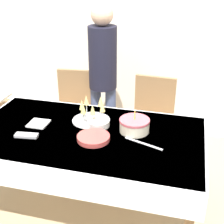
% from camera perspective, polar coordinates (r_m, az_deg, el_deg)
% --- Properties ---
extents(ground_plane, '(12.00, 12.00, 0.00)m').
position_cam_1_polar(ground_plane, '(2.84, -4.21, -17.47)').
color(ground_plane, tan).
extents(wall_back, '(8.00, 0.05, 2.70)m').
position_cam_1_polar(wall_back, '(3.66, 3.30, 16.52)').
color(wall_back, silver).
rests_on(wall_back, ground_plane).
extents(dining_table, '(1.78, 0.98, 0.77)m').
position_cam_1_polar(dining_table, '(2.43, -4.72, -5.88)').
color(dining_table, white).
rests_on(dining_table, ground_plane).
extents(dining_chair_far_left, '(0.46, 0.46, 0.94)m').
position_cam_1_polar(dining_chair_far_left, '(3.29, -6.70, -0.06)').
color(dining_chair_far_left, olive).
rests_on(dining_chair_far_left, ground_plane).
extents(dining_chair_far_right, '(0.45, 0.45, 0.94)m').
position_cam_1_polar(dining_chair_far_right, '(3.11, 7.20, -1.67)').
color(dining_chair_far_right, olive).
rests_on(dining_chair_far_right, ground_plane).
extents(birthday_cake, '(0.23, 0.23, 0.18)m').
position_cam_1_polar(birthday_cake, '(2.37, 4.12, -2.43)').
color(birthday_cake, beige).
rests_on(birthday_cake, dining_table).
extents(champagne_tray, '(0.31, 0.31, 0.18)m').
position_cam_1_polar(champagne_tray, '(2.51, -3.83, 0.20)').
color(champagne_tray, silver).
rests_on(champagne_tray, dining_table).
extents(plate_stack_main, '(0.24, 0.24, 0.03)m').
position_cam_1_polar(plate_stack_main, '(2.27, -3.41, -4.73)').
color(plate_stack_main, '#CC4C47').
rests_on(plate_stack_main, dining_table).
extents(plate_stack_dessert, '(0.18, 0.18, 0.05)m').
position_cam_1_polar(plate_stack_dessert, '(2.45, -2.48, -2.01)').
color(plate_stack_dessert, silver).
rests_on(plate_stack_dessert, dining_table).
extents(cake_knife, '(0.29, 0.12, 0.00)m').
position_cam_1_polar(cake_knife, '(2.24, 5.78, -5.76)').
color(cake_knife, silver).
rests_on(cake_knife, dining_table).
extents(fork_pile, '(0.18, 0.08, 0.02)m').
position_cam_1_polar(fork_pile, '(2.40, -15.37, -4.14)').
color(fork_pile, silver).
rests_on(fork_pile, dining_table).
extents(napkin_pile, '(0.15, 0.15, 0.01)m').
position_cam_1_polar(napkin_pile, '(2.55, -13.30, -2.06)').
color(napkin_pile, white).
rests_on(napkin_pile, dining_table).
extents(person_standing, '(0.28, 0.28, 1.60)m').
position_cam_1_polar(person_standing, '(3.14, -1.69, 7.73)').
color(person_standing, '#3F4C72').
rests_on(person_standing, ground_plane).
extents(high_chair, '(0.33, 0.35, 0.71)m').
position_cam_1_polar(high_chair, '(3.56, -19.84, 0.02)').
color(high_chair, olive).
rests_on(high_chair, ground_plane).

